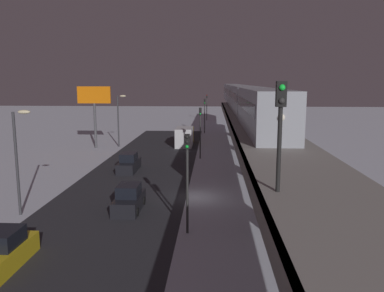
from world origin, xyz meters
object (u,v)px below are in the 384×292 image
(sedan_black, at_px, (129,200))
(sedan_black_2, at_px, (129,164))
(sedan_yellow, at_px, (4,251))
(traffic_light_far, at_px, (205,111))
(commercial_billboard, at_px, (94,101))
(rail_signal, at_px, (280,117))
(traffic_light_mid, at_px, (200,125))
(traffic_light_near, at_px, (187,169))
(box_truck, at_px, (185,136))
(traffic_light_distant, at_px, (207,103))
(subway_train, at_px, (240,96))

(sedan_black, relative_size, sedan_black_2, 0.91)
(sedan_yellow, xyz_separation_m, traffic_light_far, (-9.30, -53.89, 3.40))
(commercial_billboard, bearing_deg, sedan_black, 111.59)
(rail_signal, height_order, traffic_light_mid, rail_signal)
(rail_signal, xyz_separation_m, traffic_light_near, (3.96, -9.72, -4.15))
(rail_signal, height_order, sedan_yellow, rail_signal)
(box_truck, relative_size, commercial_billboard, 0.83)
(traffic_light_distant, xyz_separation_m, commercial_billboard, (15.47, 41.84, 2.63))
(sedan_black, height_order, box_truck, box_truck)
(sedan_black, distance_m, sedan_yellow, 10.36)
(subway_train, height_order, box_truck, subway_train)
(rail_signal, distance_m, traffic_light_mid, 34.64)
(sedan_yellow, relative_size, sedan_black_2, 0.91)
(subway_train, xyz_separation_m, sedan_yellow, (14.93, 41.64, -6.60))
(sedan_black, distance_m, sedan_black_2, 13.20)
(rail_signal, height_order, sedan_black, rail_signal)
(traffic_light_near, xyz_separation_m, traffic_light_far, (0.00, -48.88, 0.00))
(traffic_light_mid, xyz_separation_m, traffic_light_distant, (0.00, -48.88, 0.00))
(sedan_black_2, relative_size, traffic_light_far, 0.75)
(sedan_black, bearing_deg, box_truck, 86.24)
(traffic_light_far, bearing_deg, commercial_billboard, 48.36)
(traffic_light_far, height_order, traffic_light_distant, same)
(traffic_light_near, bearing_deg, traffic_light_far, -90.00)
(traffic_light_near, bearing_deg, sedan_black_2, -66.41)
(sedan_black_2, distance_m, traffic_light_near, 19.04)
(traffic_light_distant, relative_size, commercial_billboard, 0.72)
(box_truck, bearing_deg, rail_signal, 98.53)
(traffic_light_distant, distance_m, commercial_billboard, 44.68)
(rail_signal, relative_size, traffic_light_far, 0.62)
(rail_signal, relative_size, traffic_light_distant, 0.62)
(sedan_yellow, bearing_deg, box_truck, -99.44)
(sedan_black, xyz_separation_m, sedan_yellow, (4.60, 9.28, 0.01))
(sedan_yellow, bearing_deg, traffic_light_distant, -96.77)
(box_truck, bearing_deg, sedan_yellow, 80.56)
(box_truck, bearing_deg, traffic_light_mid, 104.74)
(traffic_light_near, bearing_deg, traffic_light_distant, -90.00)
(rail_signal, bearing_deg, sedan_black_2, -66.91)
(subway_train, relative_size, sedan_black, 16.97)
(traffic_light_near, height_order, commercial_billboard, commercial_billboard)
(sedan_black_2, height_order, traffic_light_distant, traffic_light_distant)
(subway_train, xyz_separation_m, traffic_light_distant, (5.63, -36.69, -3.20))
(traffic_light_distant, bearing_deg, sedan_black_2, 82.39)
(subway_train, bearing_deg, sedan_black_2, 55.98)
(subway_train, distance_m, traffic_light_near, 37.20)
(subway_train, distance_m, traffic_light_far, 13.86)
(sedan_black, bearing_deg, sedan_black_2, 102.25)
(traffic_light_mid, distance_m, traffic_light_far, 24.44)
(commercial_billboard, bearing_deg, subway_train, -166.30)
(sedan_black, xyz_separation_m, sedan_black_2, (2.80, -12.90, 0.01))
(traffic_light_mid, height_order, commercial_billboard, commercial_billboard)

